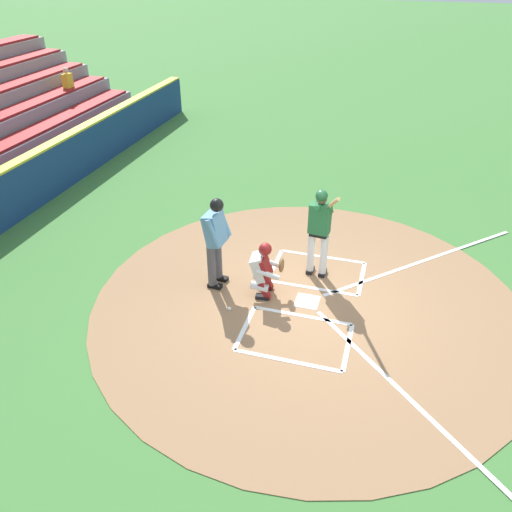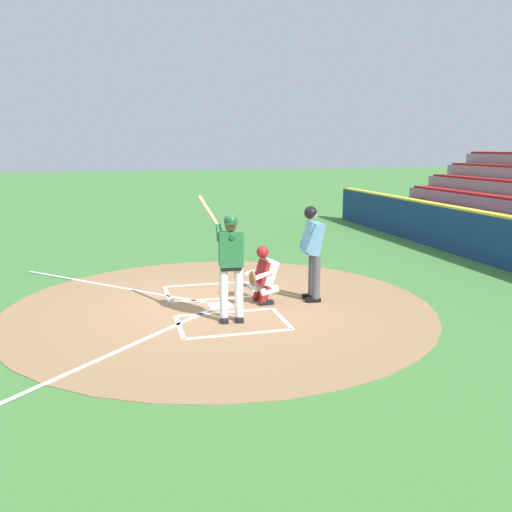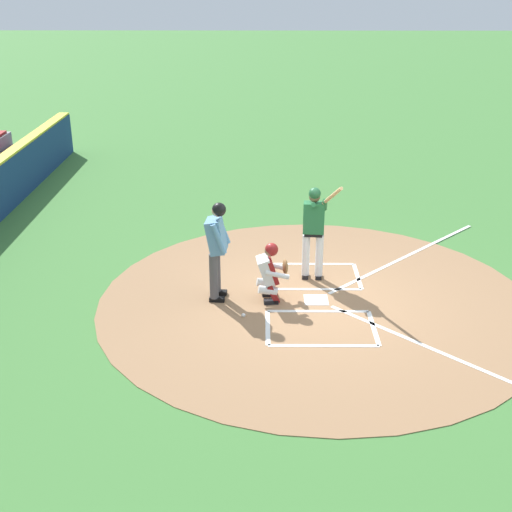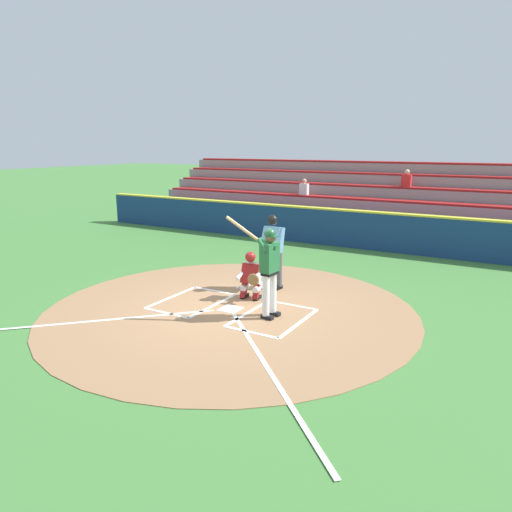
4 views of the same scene
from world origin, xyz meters
The scene contains 7 objects.
ground_plane centered at (0.00, 0.00, 0.00)m, with size 120.00×120.00×0.00m, color #427A38.
dirt_circle centered at (0.00, 0.00, 0.01)m, with size 8.00×8.00×0.01m, color #99704C.
home_plate_and_chalk centered at (0.00, 0.88, 0.01)m, with size 7.93×4.91×0.01m.
batter centered at (-0.94, -0.01, 1.10)m, with size 0.98×0.65×2.13m.
catcher centered at (-0.03, -0.85, 0.59)m, with size 0.63×0.62×1.13m.
plate_umpire centered at (-0.08, -1.82, 1.08)m, with size 0.60×0.45×1.86m.
baseball centered at (0.65, -1.32, 0.04)m, with size 0.07×0.07×0.07m, color white.
Camera 1 is at (7.55, 1.21, 5.75)m, focal length 35.40 mm.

